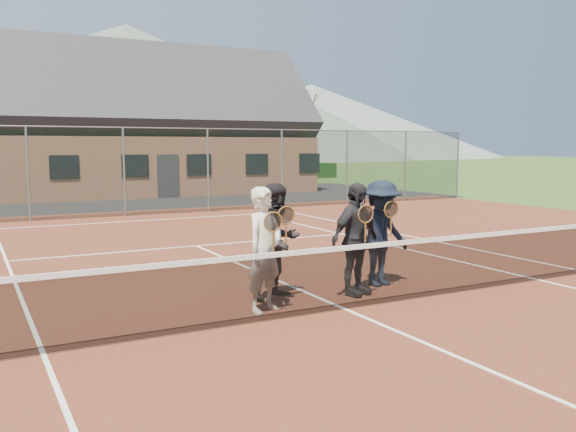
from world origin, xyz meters
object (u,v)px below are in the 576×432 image
player_c (355,239)px  tennis_net (346,275)px  clubhouse (153,114)px  player_b (278,241)px  player_a (265,250)px  player_d (381,233)px

player_c → tennis_net: bearing=-132.9°
clubhouse → player_c: (-3.37, -23.32, -3.07)m
player_b → player_a: bearing=-130.8°
player_b → player_d: same height
tennis_net → clubhouse: size_ratio=0.75×
tennis_net → player_b: size_ratio=6.49×
tennis_net → player_b: bearing=116.6°
clubhouse → player_b: clubhouse is taller
player_a → player_b: size_ratio=1.00×
player_a → clubhouse: bearing=77.8°
player_b → player_c: 1.24m
clubhouse → player_c: size_ratio=8.67×
tennis_net → player_a: (-1.07, 0.47, 0.38)m
player_a → player_c: (1.70, 0.20, -0.00)m
clubhouse → player_d: size_ratio=8.67×
tennis_net → player_c: 1.00m
clubhouse → player_b: bearing=-101.2°
player_b → player_d: bearing=-1.9°
player_d → player_b: bearing=178.1°
clubhouse → player_d: 23.33m
tennis_net → clubhouse: clubhouse is taller
player_a → player_b: bearing=49.2°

